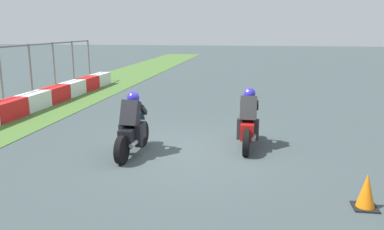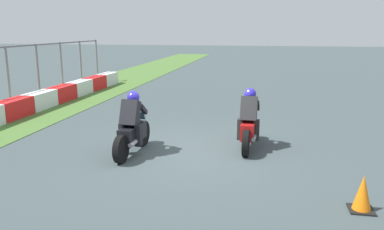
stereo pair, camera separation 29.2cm
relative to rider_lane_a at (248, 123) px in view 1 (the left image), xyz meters
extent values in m
plane|color=#3D494B|center=(-0.56, 1.40, -0.62)|extent=(120.00, 120.00, 0.00)
cube|color=red|center=(1.83, 7.92, -0.30)|extent=(1.56, 0.60, 0.64)
cube|color=silver|center=(3.42, 7.92, -0.30)|extent=(1.56, 0.60, 0.64)
cube|color=red|center=(5.00, 7.92, -0.30)|extent=(1.56, 0.60, 0.64)
cube|color=silver|center=(6.59, 7.92, -0.30)|extent=(1.56, 0.60, 0.64)
cube|color=red|center=(8.18, 7.92, -0.30)|extent=(1.56, 0.60, 0.64)
cube|color=silver|center=(9.77, 7.92, -0.30)|extent=(1.56, 0.60, 0.64)
cylinder|color=slate|center=(3.34, 9.09, 0.55)|extent=(0.10, 0.10, 2.34)
cylinder|color=slate|center=(5.28, 9.09, 0.55)|extent=(0.10, 0.10, 2.34)
cylinder|color=slate|center=(7.23, 9.09, 0.55)|extent=(0.10, 0.10, 2.34)
cylinder|color=slate|center=(9.17, 9.09, 0.55)|extent=(0.10, 0.10, 2.34)
cylinder|color=slate|center=(11.12, 9.09, 0.55)|extent=(0.10, 0.10, 2.34)
cylinder|color=black|center=(0.70, -0.02, -0.30)|extent=(0.64, 0.16, 0.64)
cylinder|color=black|center=(-0.70, 0.03, -0.30)|extent=(0.64, 0.16, 0.64)
cube|color=#AF1515|center=(0.00, 0.00, -0.12)|extent=(1.11, 0.36, 0.40)
ellipsoid|color=#AF1515|center=(0.10, 0.00, 0.18)|extent=(0.49, 0.32, 0.24)
cube|color=red|center=(-0.51, 0.02, -0.10)|extent=(0.07, 0.16, 0.08)
cylinder|color=#A5A5AD|center=(-0.35, -0.15, -0.25)|extent=(0.42, 0.12, 0.10)
cube|color=#272729|center=(-0.10, 0.01, 0.40)|extent=(0.50, 0.42, 0.66)
sphere|color=#3128C9|center=(0.12, 0.00, 0.74)|extent=(0.31, 0.31, 0.30)
cube|color=slate|center=(0.50, -0.02, 0.22)|extent=(0.16, 0.27, 0.23)
cube|color=#272729|center=(-0.11, 0.21, -0.12)|extent=(0.19, 0.15, 0.52)
cube|color=#272729|center=(-0.12, -0.19, -0.12)|extent=(0.19, 0.15, 0.52)
cube|color=#272729|center=(0.29, 0.17, 0.42)|extent=(0.39, 0.11, 0.31)
cube|color=#272729|center=(0.28, -0.19, 0.42)|extent=(0.39, 0.11, 0.31)
cylinder|color=black|center=(-0.29, 2.68, -0.30)|extent=(0.65, 0.17, 0.64)
cylinder|color=black|center=(-1.69, 2.75, -0.30)|extent=(0.65, 0.17, 0.64)
cube|color=black|center=(-0.99, 2.72, -0.12)|extent=(1.11, 0.37, 0.40)
ellipsoid|color=black|center=(-0.89, 2.71, 0.18)|extent=(0.49, 0.32, 0.24)
cube|color=red|center=(-1.50, 2.74, -0.10)|extent=(0.07, 0.16, 0.08)
cylinder|color=#A5A5AD|center=(-1.35, 2.57, -0.25)|extent=(0.42, 0.12, 0.10)
cube|color=black|center=(-1.09, 2.72, 0.40)|extent=(0.50, 0.42, 0.66)
sphere|color=#3128C9|center=(-0.87, 2.71, 0.74)|extent=(0.31, 0.31, 0.30)
cube|color=#3B697E|center=(-0.49, 2.69, 0.22)|extent=(0.17, 0.27, 0.23)
cube|color=black|center=(-1.10, 2.92, -0.12)|extent=(0.19, 0.15, 0.52)
cube|color=black|center=(-1.12, 2.52, -0.12)|extent=(0.19, 0.15, 0.52)
cube|color=black|center=(-0.71, 2.88, 0.42)|extent=(0.39, 0.12, 0.31)
cube|color=black|center=(-0.72, 2.52, 0.42)|extent=(0.39, 0.12, 0.31)
cube|color=black|center=(-3.17, -2.02, -0.61)|extent=(0.40, 0.40, 0.03)
cone|color=orange|center=(-3.17, -2.02, -0.31)|extent=(0.32, 0.32, 0.62)
camera|label=1|loc=(-9.61, -0.10, 2.34)|focal=36.39mm
camera|label=2|loc=(-9.56, -0.39, 2.34)|focal=36.39mm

